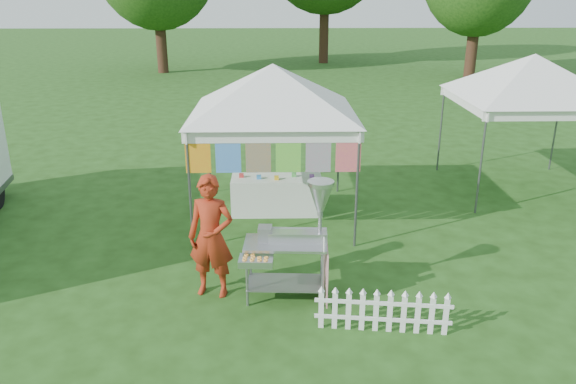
{
  "coord_description": "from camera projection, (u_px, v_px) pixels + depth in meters",
  "views": [
    {
      "loc": [
        0.04,
        -6.89,
        4.29
      ],
      "look_at": [
        0.24,
        1.87,
        1.1
      ],
      "focal_mm": 35.0,
      "sensor_mm": 36.0,
      "label": 1
    }
  ],
  "objects": [
    {
      "name": "ground",
      "position": [
        274.0,
        310.0,
        7.93
      ],
      "size": [
        120.0,
        120.0,
        0.0
      ],
      "primitive_type": "plane",
      "color": "#204212",
      "rests_on": "ground"
    },
    {
      "name": "donut_cart",
      "position": [
        299.0,
        232.0,
        7.89
      ],
      "size": [
        1.33,
        0.84,
        1.8
      ],
      "rotation": [
        0.0,
        0.0,
        -0.05
      ],
      "color": "gray",
      "rests_on": "ground"
    },
    {
      "name": "display_table",
      "position": [
        277.0,
        195.0,
        11.3
      ],
      "size": [
        1.8,
        0.7,
        0.74
      ],
      "primitive_type": "cube",
      "color": "white",
      "rests_on": "ground"
    },
    {
      "name": "canopy_main",
      "position": [
        273.0,
        64.0,
        10.2
      ],
      "size": [
        4.24,
        4.24,
        3.45
      ],
      "color": "#59595E",
      "rests_on": "ground"
    },
    {
      "name": "canopy_right",
      "position": [
        536.0,
        54.0,
        11.73
      ],
      "size": [
        4.24,
        4.24,
        3.45
      ],
      "color": "#59595E",
      "rests_on": "ground"
    },
    {
      "name": "picket_fence",
      "position": [
        383.0,
        312.0,
        7.36
      ],
      "size": [
        1.79,
        0.25,
        0.56
      ],
      "rotation": [
        0.0,
        0.0,
        -0.12
      ],
      "color": "white",
      "rests_on": "ground"
    },
    {
      "name": "vendor",
      "position": [
        211.0,
        237.0,
        8.07
      ],
      "size": [
        0.75,
        0.57,
        1.84
      ],
      "primitive_type": "imported",
      "rotation": [
        0.0,
        0.0,
        -0.2
      ],
      "color": "maroon",
      "rests_on": "ground"
    }
  ]
}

